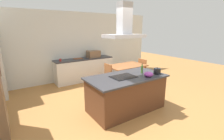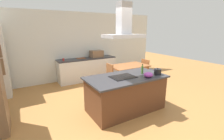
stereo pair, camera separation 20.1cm
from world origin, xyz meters
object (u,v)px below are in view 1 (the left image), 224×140
(cooktop, at_px, (123,77))
(dining_table, at_px, (126,67))
(cutting_board, at_px, (78,59))
(olive_oil_bottle, at_px, (142,69))
(chair_at_right_end, at_px, (144,68))
(tea_kettle, at_px, (157,71))
(range_hood, at_px, (124,27))
(chair_at_left_end, at_px, (105,75))
(countertop_microwave, at_px, (93,54))
(coffee_mug_red, at_px, (60,60))
(mixing_bowl, at_px, (149,74))

(cooktop, height_order, dining_table, cooktop)
(cutting_board, bearing_deg, olive_oil_bottle, -78.06)
(chair_at_right_end, bearing_deg, tea_kettle, -126.75)
(range_hood, bearing_deg, olive_oil_bottle, -0.30)
(chair_at_left_end, bearing_deg, chair_at_right_end, 0.00)
(tea_kettle, distance_m, countertop_microwave, 3.18)
(coffee_mug_red, xyz_separation_m, range_hood, (0.72, -2.83, 1.16))
(chair_at_right_end, height_order, range_hood, range_hood)
(cutting_board, xyz_separation_m, chair_at_left_end, (0.39, -1.44, -0.40))
(cooktop, distance_m, olive_oil_bottle, 0.63)
(coffee_mug_red, distance_m, cutting_board, 0.73)
(mixing_bowl, distance_m, chair_at_right_end, 2.53)
(chair_at_right_end, bearing_deg, chair_at_left_end, 180.00)
(cooktop, height_order, chair_at_right_end, cooktop)
(tea_kettle, relative_size, cutting_board, 0.70)
(cooktop, xyz_separation_m, chair_at_left_end, (0.39, 1.49, -0.40))
(cutting_board, bearing_deg, tea_kettle, -74.52)
(cooktop, xyz_separation_m, cutting_board, (0.00, 2.93, 0.00))
(cooktop, xyz_separation_m, tea_kettle, (0.89, -0.29, 0.07))
(cooktop, xyz_separation_m, chair_at_right_end, (2.22, 1.49, -0.40))
(tea_kettle, distance_m, olive_oil_bottle, 0.39)
(cooktop, height_order, mixing_bowl, mixing_bowl)
(coffee_mug_red, bearing_deg, chair_at_left_end, -50.42)
(cutting_board, bearing_deg, countertop_microwave, -4.29)
(dining_table, height_order, chair_at_left_end, chair_at_left_end)
(countertop_microwave, xyz_separation_m, chair_at_right_end, (1.55, -1.39, -0.53))
(tea_kettle, xyz_separation_m, range_hood, (-0.89, 0.29, 1.12))
(chair_at_left_end, distance_m, range_hood, 2.22)
(dining_table, bearing_deg, mixing_bowl, -113.14)
(coffee_mug_red, bearing_deg, range_hood, -75.76)
(coffee_mug_red, bearing_deg, countertop_microwave, 2.11)
(cooktop, bearing_deg, tea_kettle, -17.77)
(chair_at_left_end, bearing_deg, coffee_mug_red, 129.58)
(tea_kettle, bearing_deg, cooktop, 162.23)
(dining_table, height_order, range_hood, range_hood)
(cutting_board, xyz_separation_m, range_hood, (-0.00, -2.93, 1.19))
(mixing_bowl, bearing_deg, chair_at_left_end, 94.28)
(countertop_microwave, relative_size, chair_at_right_end, 0.56)
(tea_kettle, distance_m, chair_at_right_end, 2.27)
(cooktop, xyz_separation_m, olive_oil_bottle, (0.62, -0.00, 0.10))
(olive_oil_bottle, relative_size, chair_at_left_end, 0.29)
(cooktop, bearing_deg, range_hood, 0.00)
(countertop_microwave, relative_size, cutting_board, 1.47)
(tea_kettle, height_order, coffee_mug_red, tea_kettle)
(tea_kettle, relative_size, olive_oil_bottle, 0.93)
(mixing_bowl, bearing_deg, olive_oil_bottle, 73.47)
(chair_at_right_end, bearing_deg, cooktop, -146.16)
(olive_oil_bottle, bearing_deg, cutting_board, 101.94)
(olive_oil_bottle, bearing_deg, chair_at_right_end, 43.07)
(coffee_mug_red, height_order, dining_table, coffee_mug_red)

